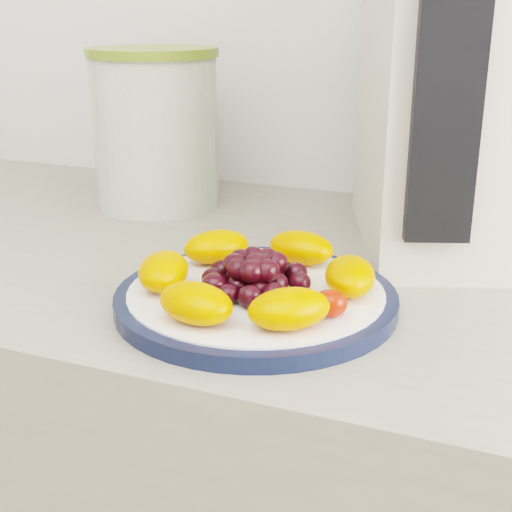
% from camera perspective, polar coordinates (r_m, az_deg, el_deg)
% --- Properties ---
extents(plate_rim, '(0.26, 0.26, 0.01)m').
position_cam_1_polar(plate_rim, '(0.66, 0.00, -3.49)').
color(plate_rim, black).
rests_on(plate_rim, counter).
extents(plate_face, '(0.24, 0.24, 0.02)m').
position_cam_1_polar(plate_face, '(0.66, 0.00, -3.41)').
color(plate_face, white).
rests_on(plate_face, counter).
extents(canister, '(0.17, 0.17, 0.20)m').
position_cam_1_polar(canister, '(0.99, -8.01, 9.69)').
color(canister, '#30570F').
rests_on(canister, counter).
extents(canister_lid, '(0.18, 0.18, 0.01)m').
position_cam_1_polar(canister_lid, '(0.97, -8.31, 15.83)').
color(canister_lid, olive).
rests_on(canister_lid, canister).
extents(appliance_body, '(0.29, 0.34, 0.36)m').
position_cam_1_polar(appliance_body, '(0.83, 16.39, 12.87)').
color(appliance_body, beige).
rests_on(appliance_body, counter).
extents(appliance_panel, '(0.06, 0.04, 0.27)m').
position_cam_1_polar(appliance_panel, '(0.68, 15.06, 12.06)').
color(appliance_panel, black).
rests_on(appliance_panel, appliance_body).
extents(fruit_plate, '(0.23, 0.22, 0.04)m').
position_cam_1_polar(fruit_plate, '(0.65, 0.01, -1.55)').
color(fruit_plate, '#F36800').
rests_on(fruit_plate, plate_face).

